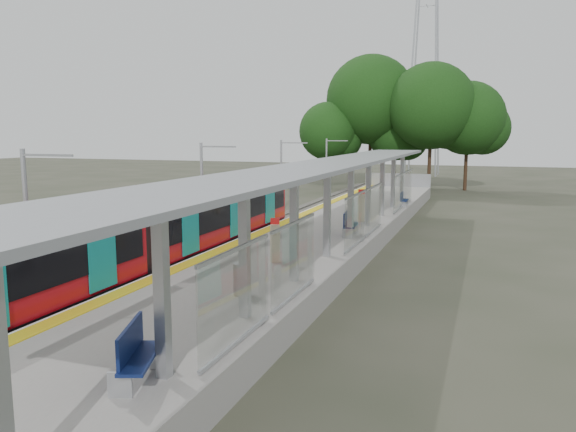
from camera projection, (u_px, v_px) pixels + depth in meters
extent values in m
cube|color=#59544C|center=(242.00, 240.00, 30.44)|extent=(3.00, 70.00, 0.24)
cube|color=gray|center=(321.00, 239.00, 28.87)|extent=(6.00, 50.00, 1.00)
cube|color=gold|center=(275.00, 226.00, 29.65)|extent=(0.60, 50.00, 0.02)
cube|color=#9EA0A5|center=(397.00, 180.00, 51.94)|extent=(6.00, 0.10, 1.20)
cube|color=black|center=(211.00, 243.00, 27.10)|extent=(2.50, 13.50, 0.70)
cube|color=#A40B14|center=(211.00, 210.00, 26.86)|extent=(2.65, 13.50, 2.50)
cube|color=black|center=(211.00, 209.00, 26.86)|extent=(2.72, 12.96, 1.20)
cube|color=black|center=(210.00, 183.00, 26.67)|extent=(2.40, 12.83, 0.15)
cube|color=#0B7777|center=(236.00, 214.00, 26.43)|extent=(0.04, 1.30, 2.00)
cylinder|color=black|center=(157.00, 271.00, 22.74)|extent=(2.20, 0.70, 0.70)
cube|color=black|center=(120.00, 242.00, 20.34)|extent=(2.30, 0.80, 2.40)
cube|color=#9EA0A5|center=(162.00, 293.00, 11.12)|extent=(0.25, 0.25, 3.50)
cube|color=#9EA0A5|center=(245.00, 253.00, 14.84)|extent=(0.25, 0.25, 3.50)
cube|color=#9EA0A5|center=(294.00, 229.00, 18.57)|extent=(0.25, 0.25, 3.50)
cube|color=#9EA0A5|center=(327.00, 213.00, 22.29)|extent=(0.25, 0.25, 3.50)
cube|color=#9EA0A5|center=(351.00, 202.00, 26.01)|extent=(0.25, 0.25, 3.50)
cube|color=#9EA0A5|center=(368.00, 193.00, 29.74)|extent=(0.25, 0.25, 3.50)
cube|color=#9EA0A5|center=(382.00, 186.00, 33.46)|extent=(0.25, 0.25, 3.50)
cube|color=#9EA0A5|center=(393.00, 181.00, 37.18)|extent=(0.25, 0.25, 3.50)
cube|color=#9EA0A5|center=(402.00, 177.00, 40.90)|extent=(0.25, 0.25, 3.50)
cube|color=gray|center=(331.00, 164.00, 24.02)|extent=(3.20, 38.00, 0.16)
cylinder|color=#9EA0A5|center=(297.00, 165.00, 24.55)|extent=(0.24, 38.00, 0.24)
cube|color=silver|center=(237.00, 296.00, 12.83)|extent=(0.05, 3.70, 2.20)
cube|color=silver|center=(294.00, 260.00, 16.55)|extent=(0.05, 3.70, 2.20)
cube|color=silver|center=(356.00, 220.00, 24.00)|extent=(0.05, 3.70, 2.20)
cube|color=silver|center=(374.00, 209.00, 27.72)|extent=(0.05, 3.70, 2.20)
cube|color=silver|center=(399.00, 193.00, 35.17)|extent=(0.05, 3.70, 2.20)
cube|color=silver|center=(408.00, 187.00, 38.89)|extent=(0.05, 3.70, 2.20)
cylinder|color=#382316|center=(328.00, 169.00, 60.24)|extent=(0.36, 0.36, 4.07)
sphere|color=#173F12|center=(328.00, 131.00, 59.64)|extent=(6.18, 6.18, 6.18)
cylinder|color=#382316|center=(370.00, 159.00, 61.00)|extent=(0.36, 0.36, 6.28)
sphere|color=#173F12|center=(371.00, 100.00, 60.08)|extent=(9.55, 9.55, 9.55)
cylinder|color=#382316|center=(394.00, 169.00, 60.86)|extent=(0.36, 0.36, 3.98)
sphere|color=#173F12|center=(395.00, 132.00, 60.28)|extent=(6.05, 6.05, 6.05)
cylinder|color=#382316|center=(429.00, 163.00, 57.18)|extent=(0.36, 0.36, 5.74)
sphere|color=#173F12|center=(431.00, 106.00, 56.34)|extent=(8.72, 8.72, 8.72)
cylinder|color=#382316|center=(466.00, 167.00, 57.89)|extent=(0.36, 0.36, 4.94)
sphere|color=#173F12|center=(468.00, 118.00, 57.17)|extent=(7.50, 7.50, 7.50)
cylinder|color=#9EA0A5|center=(28.00, 231.00, 18.56)|extent=(0.16, 0.16, 5.40)
cube|color=#9EA0A5|center=(47.00, 155.00, 17.86)|extent=(2.00, 0.08, 0.08)
cylinder|color=#9EA0A5|center=(202.00, 194.00, 29.73)|extent=(0.16, 0.16, 5.40)
cube|color=#9EA0A5|center=(218.00, 147.00, 29.03)|extent=(2.00, 0.08, 0.08)
cylinder|color=#9EA0A5|center=(281.00, 177.00, 40.90)|extent=(0.16, 0.16, 5.40)
cube|color=#9EA0A5|center=(294.00, 143.00, 40.20)|extent=(2.00, 0.08, 0.08)
cylinder|color=#9EA0A5|center=(326.00, 168.00, 52.07)|extent=(0.16, 0.16, 5.40)
cube|color=#9EA0A5|center=(337.00, 141.00, 51.37)|extent=(2.00, 0.08, 0.08)
cube|color=#0F1D4F|center=(141.00, 358.00, 11.05)|extent=(1.07, 1.78, 0.07)
cube|color=#0F1D4F|center=(130.00, 340.00, 11.07)|extent=(0.65, 1.63, 0.63)
cube|color=#9EA0A5|center=(120.00, 385.00, 10.45)|extent=(0.45, 0.22, 0.50)
cube|color=#9EA0A5|center=(160.00, 358.00, 11.72)|extent=(0.45, 0.22, 0.50)
cube|color=#0F1D4F|center=(351.00, 225.00, 26.91)|extent=(0.72, 1.77, 0.07)
cube|color=#0F1D4F|center=(346.00, 218.00, 26.93)|extent=(0.28, 1.72, 0.63)
cube|color=#9EA0A5|center=(347.00, 233.00, 26.30)|extent=(0.46, 0.12, 0.51)
cube|color=#9EA0A5|center=(354.00, 228.00, 27.59)|extent=(0.46, 0.12, 0.51)
cube|color=#0F1D4F|center=(405.00, 200.00, 37.75)|extent=(0.46, 1.43, 0.06)
cube|color=#0F1D4F|center=(402.00, 196.00, 37.78)|extent=(0.09, 1.42, 0.52)
cube|color=#9EA0A5|center=(403.00, 204.00, 37.26)|extent=(0.38, 0.07, 0.42)
cube|color=#9EA0A5|center=(406.00, 202.00, 38.31)|extent=(0.38, 0.07, 0.42)
cylinder|color=beige|center=(275.00, 243.00, 21.45)|extent=(0.38, 0.38, 1.44)
cube|color=red|center=(275.00, 221.00, 21.32)|extent=(0.34, 0.13, 0.24)
cylinder|color=beige|center=(361.00, 208.00, 31.31)|extent=(0.40, 0.40, 1.52)
cube|color=red|center=(362.00, 192.00, 31.17)|extent=(0.36, 0.17, 0.25)
cylinder|color=#9EA0A5|center=(241.00, 279.00, 17.06)|extent=(0.64, 0.64, 1.00)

